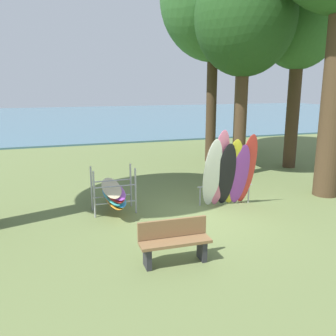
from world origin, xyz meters
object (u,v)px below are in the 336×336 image
object	(u,v)px
tree_far_left_back	(245,18)
park_bench	(174,241)
board_storage_rack	(114,192)
tree_far_right_back	(244,4)
leaning_board_pile	(229,172)
tree_deep_back	(299,25)

from	to	relation	value
tree_far_left_back	park_bench	size ratio (longest dim) A/B	5.55
tree_far_left_back	board_storage_rack	size ratio (longest dim) A/B	3.67
board_storage_rack	tree_far_right_back	bearing A→B (deg)	43.15
tree_far_right_back	leaning_board_pile	distance (m)	11.26
tree_far_right_back	tree_deep_back	distance (m)	4.55
tree_far_right_back	board_storage_rack	bearing A→B (deg)	-136.85
park_bench	tree_deep_back	bearing A→B (deg)	41.08
leaning_board_pile	board_storage_rack	world-z (taller)	leaning_board_pile
tree_deep_back	leaning_board_pile	xyz separation A→B (m)	(-4.84, -3.80, -4.67)
tree_far_left_back	park_bench	xyz separation A→B (m)	(-4.68, -5.90, -5.23)
tree_far_left_back	park_bench	distance (m)	9.17
leaning_board_pile	board_storage_rack	size ratio (longest dim) A/B	1.06
tree_far_left_back	tree_deep_back	xyz separation A→B (m)	(2.71, 0.54, -0.01)
tree_deep_back	board_storage_rack	distance (m)	10.02
leaning_board_pile	board_storage_rack	distance (m)	3.26
tree_far_right_back	tree_deep_back	xyz separation A→B (m)	(0.07, -4.27, -1.57)
tree_far_right_back	leaning_board_pile	world-z (taller)	tree_far_right_back
tree_far_left_back	tree_deep_back	world-z (taller)	tree_far_left_back
leaning_board_pile	tree_far_right_back	bearing A→B (deg)	59.41
leaning_board_pile	park_bench	bearing A→B (deg)	-134.02
tree_deep_back	leaning_board_pile	distance (m)	7.72
tree_far_right_back	board_storage_rack	distance (m)	12.78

